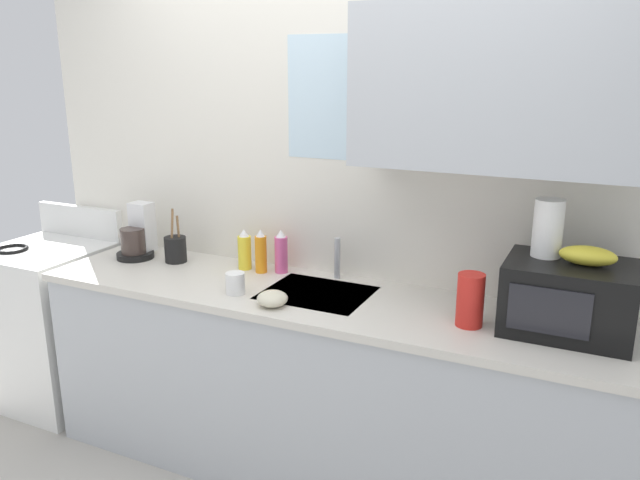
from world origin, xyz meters
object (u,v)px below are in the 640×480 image
at_px(dish_soap_bottle_orange, 261,252).
at_px(cereal_canister, 470,300).
at_px(banana_bunch, 588,256).
at_px(paper_towel_roll, 548,228).
at_px(dish_soap_bottle_yellow, 245,250).
at_px(dish_soap_bottle_pink, 281,252).
at_px(small_bowl, 272,299).
at_px(utensil_crock, 175,248).
at_px(coffee_maker, 138,237).
at_px(mug_white, 235,283).
at_px(stove_range, 53,323).
at_px(microwave, 568,298).

distance_m(dish_soap_bottle_orange, cereal_canister, 1.07).
bearing_deg(dish_soap_bottle_orange, banana_bunch, -4.44).
bearing_deg(paper_towel_roll, dish_soap_bottle_yellow, 176.99).
height_order(dish_soap_bottle_orange, cereal_canister, dish_soap_bottle_orange).
distance_m(paper_towel_roll, dish_soap_bottle_orange, 1.32).
relative_size(dish_soap_bottle_pink, dish_soap_bottle_orange, 0.98).
height_order(dish_soap_bottle_pink, cereal_canister, dish_soap_bottle_pink).
bearing_deg(cereal_canister, dish_soap_bottle_orange, 168.60).
distance_m(dish_soap_bottle_orange, small_bowl, 0.46).
height_order(banana_bunch, utensil_crock, banana_bunch).
height_order(coffee_maker, small_bowl, coffee_maker).
xyz_separation_m(mug_white, utensil_crock, (-0.53, 0.26, 0.02)).
relative_size(paper_towel_roll, utensil_crock, 0.80).
distance_m(stove_range, cereal_canister, 2.40).
bearing_deg(small_bowl, dish_soap_bottle_pink, 113.97).
bearing_deg(mug_white, dish_soap_bottle_orange, 98.94).
relative_size(dish_soap_bottle_orange, dish_soap_bottle_yellow, 1.07).
bearing_deg(dish_soap_bottle_yellow, banana_bunch, -4.57).
height_order(coffee_maker, dish_soap_bottle_pink, coffee_maker).
height_order(stove_range, utensil_crock, utensil_crock).
xyz_separation_m(dish_soap_bottle_yellow, mug_white, (0.15, -0.31, -0.05)).
bearing_deg(cereal_canister, dish_soap_bottle_pink, 165.20).
bearing_deg(cereal_canister, mug_white, -174.88).
relative_size(dish_soap_bottle_yellow, utensil_crock, 0.73).
xyz_separation_m(dish_soap_bottle_pink, cereal_canister, (0.96, -0.25, 0.01)).
distance_m(utensil_crock, small_bowl, 0.81).
bearing_deg(paper_towel_roll, utensil_crock, 179.36).
height_order(dish_soap_bottle_yellow, small_bowl, dish_soap_bottle_yellow).
relative_size(dish_soap_bottle_orange, utensil_crock, 0.78).
bearing_deg(stove_range, dish_soap_bottle_pink, 8.33).
relative_size(dish_soap_bottle_pink, mug_white, 2.22).
bearing_deg(banana_bunch, mug_white, -172.24).
xyz_separation_m(paper_towel_roll, coffee_maker, (-2.00, 0.01, -0.28)).
height_order(paper_towel_roll, coffee_maker, paper_towel_roll).
xyz_separation_m(stove_range, utensil_crock, (0.81, 0.12, 0.51)).
bearing_deg(stove_range, banana_bunch, 0.98).
bearing_deg(paper_towel_roll, microwave, -27.38).
xyz_separation_m(cereal_canister, utensil_crock, (-1.53, 0.17, -0.03)).
relative_size(banana_bunch, paper_towel_roll, 0.91).
xyz_separation_m(microwave, paper_towel_roll, (-0.10, 0.05, 0.24)).
bearing_deg(microwave, small_bowl, -167.54).
bearing_deg(cereal_canister, utensil_crock, 173.67).
xyz_separation_m(coffee_maker, dish_soap_bottle_yellow, (0.61, 0.06, -0.01)).
bearing_deg(coffee_maker, banana_bunch, -1.55).
xyz_separation_m(stove_range, paper_towel_roll, (2.58, 0.10, 0.82)).
distance_m(dish_soap_bottle_pink, small_bowl, 0.45).
distance_m(banana_bunch, coffee_maker, 2.16).
bearing_deg(dish_soap_bottle_orange, cereal_canister, -11.40).
relative_size(cereal_canister, mug_white, 2.19).
relative_size(dish_soap_bottle_yellow, cereal_canister, 0.96).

